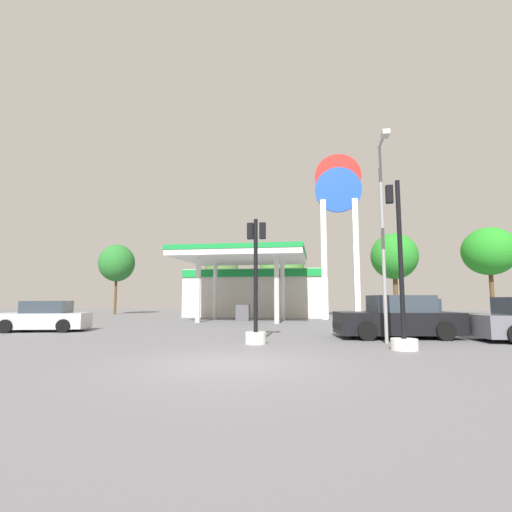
{
  "coord_description": "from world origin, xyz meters",
  "views": [
    {
      "loc": [
        2.02,
        -8.83,
        1.52
      ],
      "look_at": [
        -1.11,
        10.71,
        3.76
      ],
      "focal_mm": 26.36,
      "sensor_mm": 36.0,
      "label": 1
    }
  ],
  "objects_px": {
    "station_pole_sign": "(339,214)",
    "tree_0": "(117,263)",
    "car_0": "(397,319)",
    "traffic_signal_0": "(402,303)",
    "tree_4": "(489,251)",
    "car_1": "(412,316)",
    "tree_1": "(222,270)",
    "corner_streetlamp": "(383,220)",
    "tree_3": "(394,256)",
    "traffic_signal_1": "(256,302)",
    "car_3": "(44,317)",
    "tree_2": "(282,264)"
  },
  "relations": [
    {
      "from": "tree_0",
      "to": "tree_2",
      "type": "xyz_separation_m",
      "value": [
        16.22,
        1.12,
        -0.23
      ]
    },
    {
      "from": "traffic_signal_0",
      "to": "tree_0",
      "type": "relative_size",
      "value": 0.76
    },
    {
      "from": "car_1",
      "to": "car_3",
      "type": "distance_m",
      "value": 17.73
    },
    {
      "from": "car_3",
      "to": "traffic_signal_1",
      "type": "relative_size",
      "value": 0.99
    },
    {
      "from": "car_3",
      "to": "corner_streetlamp",
      "type": "xyz_separation_m",
      "value": [
        14.97,
        -2.63,
        3.6
      ]
    },
    {
      "from": "traffic_signal_1",
      "to": "tree_2",
      "type": "distance_m",
      "value": 22.78
    },
    {
      "from": "traffic_signal_1",
      "to": "corner_streetlamp",
      "type": "relative_size",
      "value": 0.61
    },
    {
      "from": "tree_3",
      "to": "car_0",
      "type": "bearing_deg",
      "value": -101.25
    },
    {
      "from": "car_3",
      "to": "traffic_signal_0",
      "type": "relative_size",
      "value": 0.82
    },
    {
      "from": "station_pole_sign",
      "to": "corner_streetlamp",
      "type": "distance_m",
      "value": 15.38
    },
    {
      "from": "tree_1",
      "to": "tree_3",
      "type": "relative_size",
      "value": 0.81
    },
    {
      "from": "station_pole_sign",
      "to": "traffic_signal_1",
      "type": "xyz_separation_m",
      "value": [
        -3.84,
        -15.51,
        -6.38
      ]
    },
    {
      "from": "station_pole_sign",
      "to": "car_1",
      "type": "height_order",
      "value": "station_pole_sign"
    },
    {
      "from": "car_3",
      "to": "traffic_signal_0",
      "type": "height_order",
      "value": "traffic_signal_0"
    },
    {
      "from": "traffic_signal_1",
      "to": "car_1",
      "type": "bearing_deg",
      "value": 46.09
    },
    {
      "from": "car_1",
      "to": "tree_1",
      "type": "xyz_separation_m",
      "value": [
        -13.4,
        14.3,
        3.51
      ]
    },
    {
      "from": "car_0",
      "to": "tree_2",
      "type": "height_order",
      "value": "tree_2"
    },
    {
      "from": "station_pole_sign",
      "to": "corner_streetlamp",
      "type": "height_order",
      "value": "station_pole_sign"
    },
    {
      "from": "car_0",
      "to": "car_3",
      "type": "height_order",
      "value": "car_0"
    },
    {
      "from": "tree_1",
      "to": "tree_4",
      "type": "relative_size",
      "value": 0.76
    },
    {
      "from": "car_1",
      "to": "tree_3",
      "type": "distance_m",
      "value": 15.21
    },
    {
      "from": "car_1",
      "to": "traffic_signal_0",
      "type": "distance_m",
      "value": 8.13
    },
    {
      "from": "traffic_signal_0",
      "to": "tree_1",
      "type": "relative_size",
      "value": 0.89
    },
    {
      "from": "tree_3",
      "to": "traffic_signal_1",
      "type": "bearing_deg",
      "value": -112.53
    },
    {
      "from": "tree_3",
      "to": "corner_streetlamp",
      "type": "bearing_deg",
      "value": -102.11
    },
    {
      "from": "car_3",
      "to": "tree_2",
      "type": "relative_size",
      "value": 0.65
    },
    {
      "from": "car_0",
      "to": "tree_4",
      "type": "relative_size",
      "value": 0.63
    },
    {
      "from": "station_pole_sign",
      "to": "car_3",
      "type": "relative_size",
      "value": 2.95
    },
    {
      "from": "tree_1",
      "to": "corner_streetlamp",
      "type": "distance_m",
      "value": 23.51
    },
    {
      "from": "traffic_signal_0",
      "to": "tree_0",
      "type": "distance_m",
      "value": 31.4
    },
    {
      "from": "car_1",
      "to": "tree_0",
      "type": "distance_m",
      "value": 28.36
    },
    {
      "from": "station_pole_sign",
      "to": "corner_streetlamp",
      "type": "bearing_deg",
      "value": -87.86
    },
    {
      "from": "car_0",
      "to": "traffic_signal_0",
      "type": "relative_size",
      "value": 0.93
    },
    {
      "from": "tree_1",
      "to": "traffic_signal_1",
      "type": "bearing_deg",
      "value": -72.62
    },
    {
      "from": "traffic_signal_0",
      "to": "tree_0",
      "type": "bearing_deg",
      "value": 134.64
    },
    {
      "from": "traffic_signal_1",
      "to": "tree_2",
      "type": "relative_size",
      "value": 0.65
    },
    {
      "from": "station_pole_sign",
      "to": "tree_0",
      "type": "xyz_separation_m",
      "value": [
        -21.16,
        5.87,
        -2.81
      ]
    },
    {
      "from": "station_pole_sign",
      "to": "tree_3",
      "type": "height_order",
      "value": "station_pole_sign"
    },
    {
      "from": "tree_2",
      "to": "tree_1",
      "type": "bearing_deg",
      "value": -167.73
    },
    {
      "from": "car_1",
      "to": "car_3",
      "type": "relative_size",
      "value": 1.03
    },
    {
      "from": "tree_4",
      "to": "corner_streetlamp",
      "type": "bearing_deg",
      "value": -120.02
    },
    {
      "from": "corner_streetlamp",
      "to": "car_0",
      "type": "bearing_deg",
      "value": 70.5
    },
    {
      "from": "car_1",
      "to": "tree_0",
      "type": "relative_size",
      "value": 0.64
    },
    {
      "from": "tree_4",
      "to": "corner_streetlamp",
      "type": "height_order",
      "value": "tree_4"
    },
    {
      "from": "car_0",
      "to": "tree_1",
      "type": "xyz_separation_m",
      "value": [
        -11.81,
        18.63,
        3.45
      ]
    },
    {
      "from": "car_3",
      "to": "tree_3",
      "type": "height_order",
      "value": "tree_3"
    },
    {
      "from": "tree_2",
      "to": "corner_streetlamp",
      "type": "xyz_separation_m",
      "value": [
        5.5,
        -21.95,
        -0.52
      ]
    },
    {
      "from": "car_3",
      "to": "tree_0",
      "type": "relative_size",
      "value": 0.62
    },
    {
      "from": "tree_1",
      "to": "corner_streetlamp",
      "type": "bearing_deg",
      "value": -61.93
    },
    {
      "from": "station_pole_sign",
      "to": "car_3",
      "type": "height_order",
      "value": "station_pole_sign"
    }
  ]
}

